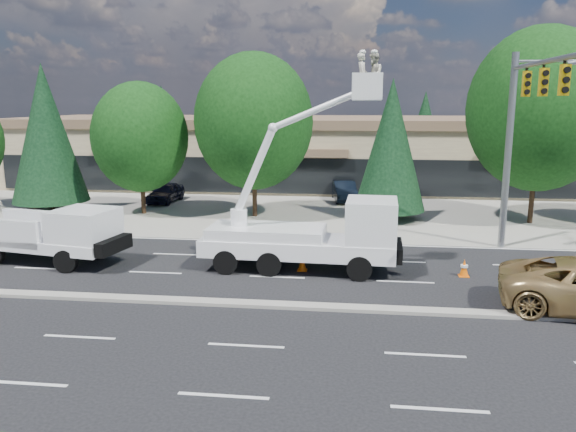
# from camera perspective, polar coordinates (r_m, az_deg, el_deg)

# --- Properties ---
(ground) EXTENTS (140.00, 140.00, 0.00)m
(ground) POSITION_cam_1_polar(r_m,az_deg,el_deg) (19.35, -2.45, -9.12)
(ground) COLOR black
(ground) RESTS_ON ground
(concrete_apron) EXTENTS (140.00, 22.00, 0.01)m
(concrete_apron) POSITION_cam_1_polar(r_m,az_deg,el_deg) (38.59, 2.32, 1.37)
(concrete_apron) COLOR gray
(concrete_apron) RESTS_ON ground
(road_median) EXTENTS (120.00, 0.55, 0.12)m
(road_median) POSITION_cam_1_polar(r_m,az_deg,el_deg) (19.33, -2.45, -8.96)
(road_median) COLOR gray
(road_median) RESTS_ON ground
(strip_mall) EXTENTS (50.40, 15.40, 5.50)m
(strip_mall) POSITION_cam_1_polar(r_m,az_deg,el_deg) (48.09, 3.30, 6.78)
(strip_mall) COLOR tan
(strip_mall) RESTS_ON ground
(tree_front_b) EXTENTS (4.63, 4.63, 9.13)m
(tree_front_b) POSITION_cam_1_polar(r_m,az_deg,el_deg) (37.99, -23.34, 7.72)
(tree_front_b) COLOR #332114
(tree_front_b) RESTS_ON ground
(tree_front_c) EXTENTS (5.79, 5.79, 8.04)m
(tree_front_c) POSITION_cam_1_polar(r_m,az_deg,el_deg) (35.39, -14.80, 7.75)
(tree_front_c) COLOR #332114
(tree_front_c) RESTS_ON ground
(tree_front_d) EXTENTS (6.98, 6.98, 9.68)m
(tree_front_d) POSITION_cam_1_polar(r_m,az_deg,el_deg) (33.42, -3.50, 9.55)
(tree_front_d) COLOR #332114
(tree_front_d) RESTS_ON ground
(tree_front_e) EXTENTS (4.13, 4.13, 8.14)m
(tree_front_e) POSITION_cam_1_polar(r_m,az_deg,el_deg) (33.02, 10.43, 7.09)
(tree_front_e) COLOR #332114
(tree_front_e) RESTS_ON ground
(tree_front_f) EXTENTS (7.87, 7.87, 10.92)m
(tree_front_f) POSITION_cam_1_polar(r_m,az_deg,el_deg) (34.36, 24.20, 9.84)
(tree_front_f) COLOR #332114
(tree_front_f) RESTS_ON ground
(tree_back_a) EXTENTS (4.34, 4.34, 8.56)m
(tree_back_a) POSITION_cam_1_polar(r_m,az_deg,el_deg) (63.47, -12.62, 9.28)
(tree_back_a) COLOR #332114
(tree_back_a) RESTS_ON ground
(tree_back_b) EXTENTS (5.36, 5.36, 10.57)m
(tree_back_b) POSITION_cam_1_polar(r_m,az_deg,el_deg) (60.28, 0.21, 10.47)
(tree_back_b) COLOR #332114
(tree_back_b) RESTS_ON ground
(tree_back_c) EXTENTS (4.00, 4.00, 7.88)m
(tree_back_c) POSITION_cam_1_polar(r_m,az_deg,el_deg) (60.33, 13.69, 8.78)
(tree_back_c) COLOR #332114
(tree_back_c) RESTS_ON ground
(tree_back_d) EXTENTS (4.44, 4.44, 8.76)m
(tree_back_d) POSITION_cam_1_polar(r_m,az_deg,el_deg) (62.85, 24.76, 8.59)
(tree_back_d) COLOR #332114
(tree_back_d) RESTS_ON ground
(signal_mast) EXTENTS (2.76, 10.16, 9.00)m
(signal_mast) POSITION_cam_1_polar(r_m,az_deg,el_deg) (25.90, 22.96, 8.95)
(signal_mast) COLOR gray
(signal_mast) RESTS_ON ground
(utility_pickup) EXTENTS (6.65, 3.45, 2.43)m
(utility_pickup) POSITION_cam_1_polar(r_m,az_deg,el_deg) (26.04, -22.55, -2.28)
(utility_pickup) COLOR white
(utility_pickup) RESTS_ON ground
(bucket_truck) EXTENTS (8.32, 2.86, 8.74)m
(bucket_truck) POSITION_cam_1_polar(r_m,az_deg,el_deg) (22.77, 3.05, -0.90)
(bucket_truck) COLOR white
(bucket_truck) RESTS_ON ground
(traffic_cone_a) EXTENTS (0.40, 0.40, 0.70)m
(traffic_cone_a) POSITION_cam_1_polar(r_m,az_deg,el_deg) (26.15, -22.06, -3.68)
(traffic_cone_a) COLOR #FF6608
(traffic_cone_a) RESTS_ON ground
(traffic_cone_b) EXTENTS (0.40, 0.40, 0.70)m
(traffic_cone_b) POSITION_cam_1_polar(r_m,az_deg,el_deg) (23.31, -6.63, -4.68)
(traffic_cone_b) COLOR #FF6608
(traffic_cone_b) RESTS_ON ground
(traffic_cone_c) EXTENTS (0.40, 0.40, 0.70)m
(traffic_cone_c) POSITION_cam_1_polar(r_m,az_deg,el_deg) (23.12, 1.46, -4.75)
(traffic_cone_c) COLOR #FF6608
(traffic_cone_c) RESTS_ON ground
(traffic_cone_d) EXTENTS (0.40, 0.40, 0.70)m
(traffic_cone_d) POSITION_cam_1_polar(r_m,az_deg,el_deg) (23.45, 17.47, -5.06)
(traffic_cone_d) COLOR #FF6608
(traffic_cone_d) RESTS_ON ground
(parked_car_west) EXTENTS (1.86, 4.07, 1.35)m
(parked_car_west) POSITION_cam_1_polar(r_m,az_deg,el_deg) (39.59, -12.35, 2.36)
(parked_car_west) COLOR black
(parked_car_west) RESTS_ON ground
(parked_car_east) EXTENTS (2.06, 4.38, 1.39)m
(parked_car_east) POSITION_cam_1_polar(r_m,az_deg,el_deg) (39.35, 5.75, 2.54)
(parked_car_east) COLOR black
(parked_car_east) RESTS_ON ground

